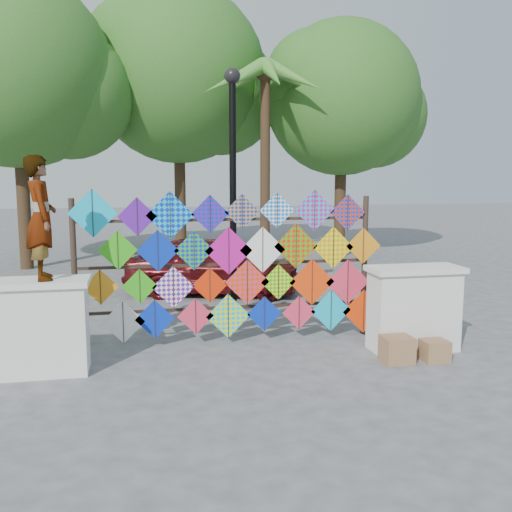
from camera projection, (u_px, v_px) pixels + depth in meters
name	position (u px, v px, depth m)	size (l,w,h in m)	color
ground	(235.00, 356.00, 8.35)	(80.00, 80.00, 0.00)	gray
parapet_left	(36.00, 327.00, 7.53)	(1.40, 0.65, 1.28)	white
parapet_right	(414.00, 308.00, 8.60)	(1.40, 0.65, 1.28)	white
kite_rack	(236.00, 266.00, 8.91)	(4.96, 0.24, 2.44)	#31231B
tree_west	(20.00, 73.00, 15.48)	(5.85, 5.20, 8.01)	#40291B
tree_mid	(181.00, 76.00, 18.26)	(6.30, 5.60, 8.61)	#40291B
tree_east	(345.00, 100.00, 17.90)	(5.40, 4.80, 7.42)	#40291B
palm_tree	(265.00, 91.00, 15.85)	(3.62, 3.62, 5.83)	#40291B
vendor_woman	(41.00, 218.00, 7.36)	(0.59, 0.39, 1.61)	#99999E
sedan	(213.00, 265.00, 12.66)	(1.55, 3.86, 1.32)	#550E12
lamppost	(233.00, 172.00, 9.97)	(0.28, 0.28, 4.46)	black
cardboard_box_near	(397.00, 349.00, 8.08)	(0.42, 0.37, 0.37)	#8E6745
cardboard_box_far	(435.00, 351.00, 8.13)	(0.36, 0.33, 0.30)	#8E6745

